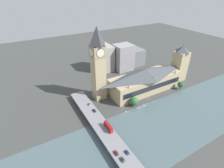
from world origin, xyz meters
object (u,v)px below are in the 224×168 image
at_px(road_bridge, 115,145).
at_px(car_southbound_mid, 127,152).
at_px(clock_tower, 98,63).
at_px(car_northbound_lead, 89,104).
at_px(parliament_hall, 145,80).
at_px(car_southbound_lead, 94,111).
at_px(car_northbound_tail, 116,153).
at_px(car_northbound_mid, 122,159).
at_px(double_decker_bus_mid, 108,126).
at_px(victoria_tower, 180,63).

bearing_deg(road_bridge, car_southbound_mid, -163.21).
bearing_deg(clock_tower, car_northbound_lead, 128.44).
height_order(parliament_hall, car_southbound_lead, parliament_hall).
bearing_deg(road_bridge, car_northbound_tail, 156.05).
height_order(road_bridge, car_southbound_lead, car_southbound_lead).
bearing_deg(car_southbound_lead, clock_tower, -35.00).
distance_m(clock_tower, car_southbound_lead, 45.48).
distance_m(road_bridge, car_southbound_lead, 41.53).
bearing_deg(parliament_hall, car_northbound_mid, 132.44).
bearing_deg(parliament_hall, car_northbound_tail, 129.31).
xyz_separation_m(road_bridge, car_southbound_lead, (41.38, -3.03, 1.72)).
relative_size(clock_tower, car_southbound_lead, 15.98).
relative_size(car_northbound_tail, car_southbound_lead, 0.97).
xyz_separation_m(road_bridge, double_decker_bus_mid, (15.34, -3.27, 3.68)).
relative_size(car_northbound_lead, car_northbound_tail, 0.89).
bearing_deg(car_northbound_lead, victoria_tower, -89.19).
relative_size(victoria_tower, car_northbound_tail, 10.34).
distance_m(car_northbound_mid, car_northbound_tail, 6.45).
bearing_deg(car_southbound_mid, car_northbound_tail, 64.17).
distance_m(parliament_hall, car_northbound_lead, 69.51).
xyz_separation_m(car_northbound_lead, car_northbound_tail, (-60.12, 6.31, -0.01)).
height_order(road_bridge, car_northbound_tail, car_northbound_tail).
height_order(car_southbound_lead, car_southbound_mid, car_southbound_lead).
height_order(victoria_tower, double_decker_bus_mid, victoria_tower).
distance_m(car_northbound_tail, car_southbound_lead, 49.50).
bearing_deg(victoria_tower, road_bridge, 113.42).
bearing_deg(victoria_tower, car_northbound_mid, 118.15).
xyz_separation_m(double_decker_bus_mid, car_southbound_lead, (26.04, 0.24, -1.96)).
bearing_deg(road_bridge, car_northbound_lead, -3.16).
relative_size(road_bridge, double_decker_bus_mid, 14.09).
distance_m(parliament_hall, car_northbound_tail, 97.78).
bearing_deg(double_decker_bus_mid, car_southbound_mid, -179.93).
distance_m(road_bridge, car_southbound_mid, 11.56).
height_order(clock_tower, car_southbound_lead, clock_tower).
distance_m(parliament_hall, car_southbound_lead, 70.51).
relative_size(clock_tower, car_northbound_lead, 18.60).
relative_size(car_southbound_lead, car_southbound_mid, 1.15).
relative_size(double_decker_bus_mid, car_southbound_lead, 2.40).
relative_size(parliament_hall, car_northbound_tail, 18.37).
bearing_deg(double_decker_bus_mid, parliament_hall, -60.60).
height_order(double_decker_bus_mid, car_southbound_lead, double_decker_bus_mid).
xyz_separation_m(parliament_hall, victoria_tower, (0.06, -52.97, 8.33)).
relative_size(parliament_hall, clock_tower, 1.11).
xyz_separation_m(victoria_tower, road_bridge, (-54.16, 125.02, -16.83)).
bearing_deg(double_decker_bus_mid, road_bridge, 167.97).
xyz_separation_m(car_northbound_lead, car_northbound_mid, (-66.51, 5.40, -0.01)).
bearing_deg(double_decker_bus_mid, car_southbound_lead, 0.54).
distance_m(parliament_hall, double_decker_bus_mid, 79.10).
distance_m(car_northbound_tail, car_southbound_mid, 7.47).
relative_size(road_bridge, car_southbound_mid, 38.78).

